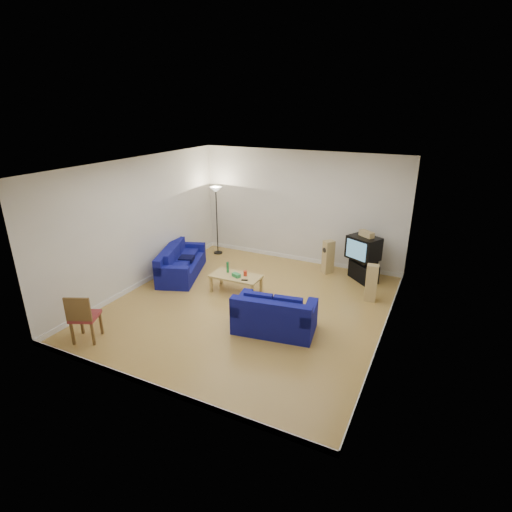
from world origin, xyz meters
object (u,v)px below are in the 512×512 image
at_px(sofa_loveseat, 274,318).
at_px(coffee_table, 236,277).
at_px(television, 363,248).
at_px(sofa_three_seat, 180,265).
at_px(tv_stand, 363,271).

relative_size(sofa_loveseat, coffee_table, 1.41).
xyz_separation_m(coffee_table, television, (2.60, 2.12, 0.50)).
height_order(sofa_three_seat, tv_stand, sofa_three_seat).
bearing_deg(coffee_table, tv_stand, 38.67).
relative_size(coffee_table, tv_stand, 1.58).
relative_size(sofa_three_seat, sofa_loveseat, 1.26).
xyz_separation_m(coffee_table, tv_stand, (2.66, 2.13, -0.15)).
relative_size(sofa_loveseat, television, 1.85).
height_order(coffee_table, tv_stand, tv_stand).
distance_m(coffee_table, television, 3.39).
bearing_deg(sofa_loveseat, coffee_table, 132.34).
relative_size(coffee_table, television, 1.32).
bearing_deg(coffee_table, television, 39.26).
distance_m(coffee_table, tv_stand, 3.41).
bearing_deg(television, sofa_loveseat, -79.69).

